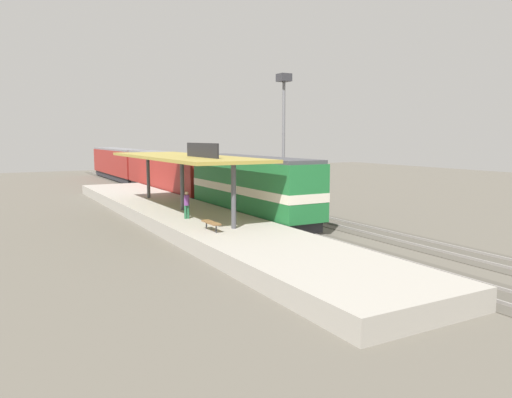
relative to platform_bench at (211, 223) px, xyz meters
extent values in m
plane|color=#5B564C|center=(8.00, 8.06, -1.34)|extent=(120.00, 120.00, 0.00)
cube|color=#4E4941|center=(6.00, 8.06, -1.32)|extent=(3.20, 110.00, 0.04)
cube|color=gray|center=(5.28, 8.06, -1.26)|extent=(0.10, 110.00, 0.16)
cube|color=gray|center=(6.72, 8.06, -1.26)|extent=(0.10, 110.00, 0.16)
cube|color=#4E4941|center=(10.60, 8.06, -1.32)|extent=(3.20, 110.00, 0.04)
cube|color=gray|center=(9.88, 8.06, -1.26)|extent=(0.10, 110.00, 0.16)
cube|color=gray|center=(11.32, 8.06, -1.26)|extent=(0.10, 110.00, 0.16)
cube|color=#9E998E|center=(1.40, 8.06, -0.89)|extent=(6.00, 44.00, 0.90)
cylinder|color=#47474C|center=(1.40, 0.06, 1.36)|extent=(0.28, 0.28, 3.60)
cylinder|color=#47474C|center=(1.40, 8.06, 1.36)|extent=(0.28, 0.28, 3.60)
cylinder|color=#47474C|center=(1.40, 16.06, 1.36)|extent=(0.28, 0.28, 3.60)
cube|color=#A38E3D|center=(1.40, 8.06, 3.26)|extent=(5.20, 18.00, 0.20)
cube|color=black|center=(1.40, 4.46, 3.81)|extent=(0.12, 4.80, 0.90)
cylinder|color=#333338|center=(0.00, -0.65, -0.23)|extent=(0.07, 0.07, 0.42)
cylinder|color=#333338|center=(0.00, 0.65, -0.23)|extent=(0.07, 0.07, 0.42)
cube|color=brown|center=(0.00, 0.00, 0.02)|extent=(0.44, 1.70, 0.08)
cube|color=#28282D|center=(6.00, 6.48, -0.83)|extent=(2.60, 13.60, 0.70)
cube|color=#1E6B33|center=(6.00, 6.48, 1.27)|extent=(2.90, 14.40, 3.50)
cube|color=#424247|center=(6.00, 6.48, 3.14)|extent=(2.78, 14.11, 0.24)
cube|color=beige|center=(6.00, 6.48, 1.00)|extent=(2.93, 14.43, 0.56)
cube|color=#28282D|center=(6.00, 24.48, -0.83)|extent=(2.60, 19.20, 0.70)
cube|color=maroon|center=(6.00, 24.48, 1.17)|extent=(2.90, 20.00, 3.30)
cube|color=slate|center=(6.00, 24.48, 2.94)|extent=(2.78, 19.60, 0.24)
cube|color=#28282D|center=(6.00, 45.28, -0.83)|extent=(2.60, 19.20, 0.70)
cube|color=maroon|center=(6.00, 45.28, 1.17)|extent=(2.90, 20.00, 3.30)
cube|color=slate|center=(6.00, 45.28, 2.94)|extent=(2.78, 19.60, 0.24)
cylinder|color=slate|center=(13.80, 14.51, 4.16)|extent=(0.28, 0.28, 11.00)
cube|color=#333338|center=(13.80, 14.51, 10.01)|extent=(1.10, 1.10, 0.70)
cylinder|color=#23603D|center=(0.23, 4.44, -0.02)|extent=(0.16, 0.16, 0.84)
cylinder|color=#23603D|center=(0.41, 4.44, -0.02)|extent=(0.16, 0.16, 0.84)
cylinder|color=#663375|center=(0.32, 4.44, 0.72)|extent=(0.34, 0.34, 0.64)
sphere|color=tan|center=(0.32, 4.44, 1.15)|extent=(0.23, 0.23, 0.23)
camera|label=1|loc=(-10.58, -23.97, 4.60)|focal=34.26mm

